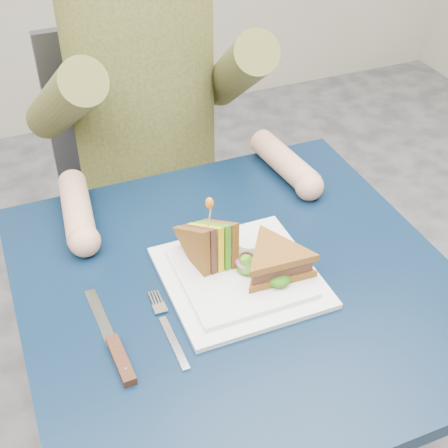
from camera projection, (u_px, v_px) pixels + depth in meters
name	position (u px, v px, depth m)	size (l,w,h in m)	color
table	(239.00, 313.00, 1.14)	(0.75, 0.75, 0.73)	black
chair	(142.00, 175.00, 1.69)	(0.42, 0.40, 0.93)	#47474C
diner	(142.00, 61.00, 1.38)	(0.54, 0.59, 0.74)	brown
plate	(240.00, 275.00, 1.09)	(0.26, 0.26, 0.02)	white
sandwich_flat	(276.00, 261.00, 1.07)	(0.15, 0.15, 0.05)	brown
sandwich_upright	(210.00, 246.00, 1.08)	(0.09, 0.15, 0.15)	brown
fork	(169.00, 330.00, 1.00)	(0.02, 0.18, 0.01)	silver
knife	(117.00, 351.00, 0.96)	(0.03, 0.22, 0.02)	silver
toothpick	(210.00, 217.00, 1.04)	(0.00, 0.00, 0.06)	tan
toothpick_frill	(209.00, 203.00, 1.03)	(0.01, 0.01, 0.02)	orange
lettuce_spill	(241.00, 262.00, 1.09)	(0.15, 0.13, 0.02)	#337A14
onion_ring	(247.00, 260.00, 1.08)	(0.04, 0.04, 0.01)	#9E4C7A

